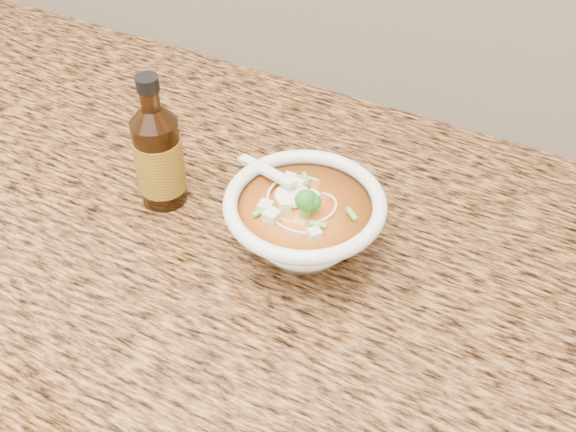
% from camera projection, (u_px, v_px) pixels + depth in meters
% --- Properties ---
extents(cabinet, '(4.00, 0.65, 0.86)m').
position_uv_depth(cabinet, '(175.00, 399.00, 1.21)').
color(cabinet, '#361C10').
rests_on(cabinet, ground).
extents(counter_slab, '(4.00, 0.68, 0.04)m').
position_uv_depth(counter_slab, '(136.00, 200.00, 0.90)').
color(counter_slab, '#986638').
rests_on(counter_slab, cabinet).
extents(soup_bowl, '(0.19, 0.17, 0.10)m').
position_uv_depth(soup_bowl, '(304.00, 224.00, 0.78)').
color(soup_bowl, white).
rests_on(soup_bowl, counter_slab).
extents(hot_sauce_bottle, '(0.07, 0.07, 0.17)m').
position_uv_depth(hot_sauce_bottle, '(159.00, 156.00, 0.83)').
color(hot_sauce_bottle, '#341907').
rests_on(hot_sauce_bottle, counter_slab).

